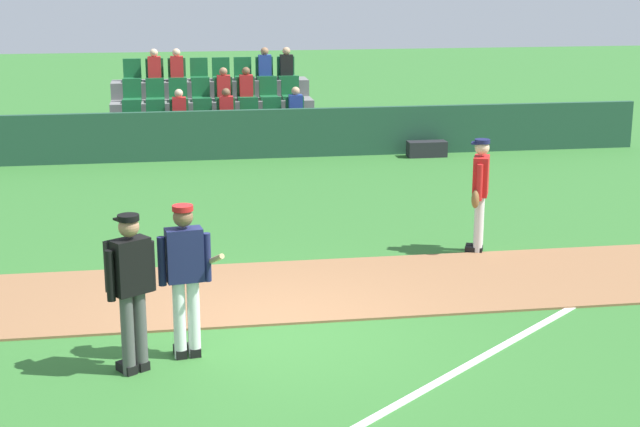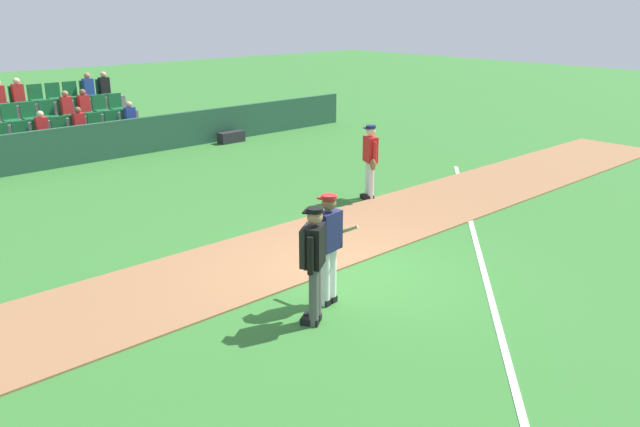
% 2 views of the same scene
% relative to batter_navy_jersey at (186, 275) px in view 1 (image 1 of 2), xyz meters
% --- Properties ---
extents(ground_plane, '(80.00, 80.00, 0.00)m').
position_rel_batter_navy_jersey_xyz_m(ground_plane, '(0.98, 0.54, -0.97)').
color(ground_plane, '#33702D').
extents(infield_dirt_path, '(28.00, 2.54, 0.03)m').
position_rel_batter_navy_jersey_xyz_m(infield_dirt_path, '(0.98, 2.07, -0.95)').
color(infield_dirt_path, '#936642').
rests_on(infield_dirt_path, ground).
extents(foul_line_chalk, '(9.27, 7.77, 0.01)m').
position_rel_batter_navy_jersey_xyz_m(foul_line_chalk, '(3.98, 0.04, -0.96)').
color(foul_line_chalk, white).
rests_on(foul_line_chalk, ground).
extents(dugout_fence, '(20.00, 0.16, 1.12)m').
position_rel_batter_navy_jersey_xyz_m(dugout_fence, '(0.98, 11.45, -0.41)').
color(dugout_fence, '#234C38').
rests_on(dugout_fence, ground).
extents(stadium_bleachers, '(5.00, 2.95, 2.30)m').
position_rel_batter_navy_jersey_xyz_m(stadium_bleachers, '(1.00, 13.33, -0.33)').
color(stadium_bleachers, slate).
rests_on(stadium_bleachers, ground).
extents(batter_navy_jersey, '(0.72, 0.74, 1.76)m').
position_rel_batter_navy_jersey_xyz_m(batter_navy_jersey, '(0.00, 0.00, 0.00)').
color(batter_navy_jersey, white).
rests_on(batter_navy_jersey, ground).
extents(umpire_home_plate, '(0.53, 0.47, 1.76)m').
position_rel_batter_navy_jersey_xyz_m(umpire_home_plate, '(-0.59, -0.31, 0.03)').
color(umpire_home_plate, '#4C4C4C').
rests_on(umpire_home_plate, ground).
extents(runner_red_jersey, '(0.42, 0.62, 1.76)m').
position_rel_batter_navy_jersey_xyz_m(runner_red_jersey, '(4.50, 3.42, -0.01)').
color(runner_red_jersey, silver).
rests_on(runner_red_jersey, ground).
extents(equipment_bag, '(0.90, 0.36, 0.36)m').
position_rel_batter_navy_jersey_xyz_m(equipment_bag, '(5.77, 11.00, -0.79)').
color(equipment_bag, '#232328').
rests_on(equipment_bag, ground).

